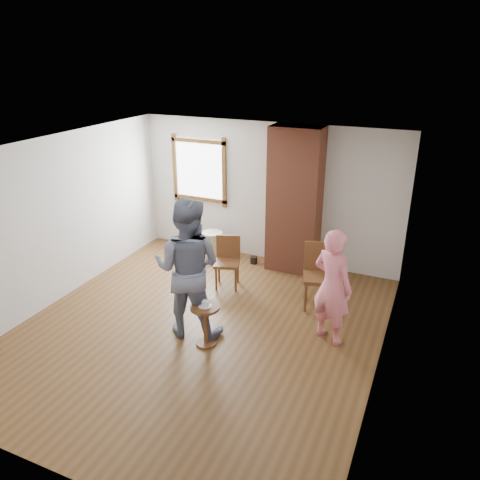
# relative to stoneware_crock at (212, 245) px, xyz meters

# --- Properties ---
(ground) EXTENTS (5.50, 5.50, 0.00)m
(ground) POSITION_rel_stoneware_crock_xyz_m (0.97, -2.36, -0.26)
(ground) COLOR brown
(ground) RESTS_ON ground
(room_shell) EXTENTS (5.04, 5.52, 2.62)m
(room_shell) POSITION_rel_stoneware_crock_xyz_m (0.91, -1.75, 1.55)
(room_shell) COLOR silver
(room_shell) RESTS_ON ground
(brick_chimney) EXTENTS (0.90, 0.50, 2.60)m
(brick_chimney) POSITION_rel_stoneware_crock_xyz_m (1.57, 0.14, 1.04)
(brick_chimney) COLOR #A15239
(brick_chimney) RESTS_ON ground
(stoneware_crock) EXTENTS (0.46, 0.46, 0.51)m
(stoneware_crock) POSITION_rel_stoneware_crock_xyz_m (0.00, 0.00, 0.00)
(stoneware_crock) COLOR #C1B08C
(stoneware_crock) RESTS_ON ground
(dark_pot) EXTENTS (0.18, 0.18, 0.14)m
(dark_pot) POSITION_rel_stoneware_crock_xyz_m (0.85, 0.04, -0.19)
(dark_pot) COLOR black
(dark_pot) RESTS_ON ground
(dining_chair_left) EXTENTS (0.51, 0.51, 0.87)m
(dining_chair_left) POSITION_rel_stoneware_crock_xyz_m (0.76, -0.93, 0.23)
(dining_chair_left) COLOR brown
(dining_chair_left) RESTS_ON ground
(dining_chair_right) EXTENTS (0.59, 0.59, 1.02)m
(dining_chair_right) POSITION_rel_stoneware_crock_xyz_m (2.34, -0.95, 0.31)
(dining_chair_right) COLOR brown
(dining_chair_right) RESTS_ON ground
(side_table) EXTENTS (0.40, 0.40, 0.60)m
(side_table) POSITION_rel_stoneware_crock_xyz_m (1.23, -2.64, 0.15)
(side_table) COLOR brown
(side_table) RESTS_ON ground
(cake_plate) EXTENTS (0.18, 0.18, 0.01)m
(cake_plate) POSITION_rel_stoneware_crock_xyz_m (1.23, -2.64, 0.35)
(cake_plate) COLOR white
(cake_plate) RESTS_ON side_table
(cake_slice) EXTENTS (0.08, 0.07, 0.06)m
(cake_slice) POSITION_rel_stoneware_crock_xyz_m (1.24, -2.64, 0.38)
(cake_slice) COLOR white
(cake_slice) RESTS_ON cake_plate
(man) EXTENTS (1.10, 0.93, 2.01)m
(man) POSITION_rel_stoneware_crock_xyz_m (0.88, -2.44, 0.75)
(man) COLOR #161E3E
(man) RESTS_ON ground
(person_pink) EXTENTS (0.71, 0.60, 1.64)m
(person_pink) POSITION_rel_stoneware_crock_xyz_m (2.74, -1.83, 0.56)
(person_pink) COLOR pink
(person_pink) RESTS_ON ground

